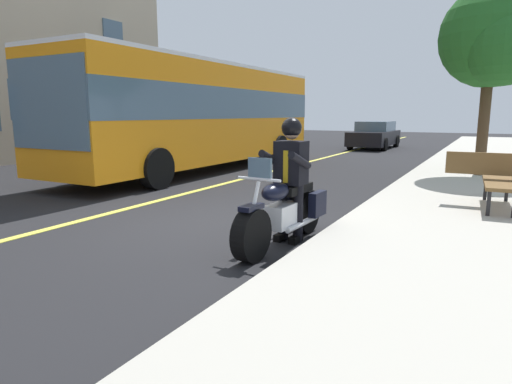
% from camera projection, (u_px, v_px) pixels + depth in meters
% --- Properties ---
extents(ground_plane, '(80.00, 80.00, 0.00)m').
position_uv_depth(ground_plane, '(208.00, 223.00, 7.21)').
color(ground_plane, black).
extents(lane_center_stripe, '(60.00, 0.16, 0.01)m').
position_uv_depth(lane_center_stripe, '(120.00, 211.00, 8.15)').
color(lane_center_stripe, '#E5DB4C').
rests_on(lane_center_stripe, ground_plane).
extents(motorcycle_main, '(2.22, 0.66, 1.26)m').
position_uv_depth(motorcycle_main, '(284.00, 212.00, 6.00)').
color(motorcycle_main, black).
rests_on(motorcycle_main, ground_plane).
extents(rider_main, '(0.64, 0.57, 1.74)m').
position_uv_depth(rider_main, '(291.00, 169.00, 6.05)').
color(rider_main, black).
rests_on(rider_main, ground_plane).
extents(bus_near, '(11.05, 2.70, 3.30)m').
position_uv_depth(bus_near, '(202.00, 111.00, 13.81)').
color(bus_near, orange).
rests_on(bus_near, ground_plane).
extents(car_silver, '(4.60, 1.92, 1.40)m').
position_uv_depth(car_silver, '(375.00, 135.00, 22.87)').
color(car_silver, black).
rests_on(car_silver, ground_plane).
extents(bench_sidewalk, '(1.82, 1.80, 0.95)m').
position_uv_depth(bench_sidewalk, '(500.00, 176.00, 7.69)').
color(bench_sidewalk, brown).
rests_on(bench_sidewalk, sidewalk_curb).
extents(street_tree_curbside, '(2.80, 2.60, 4.91)m').
position_uv_depth(street_tree_curbside, '(494.00, 40.00, 11.13)').
color(street_tree_curbside, '#4C3823').
rests_on(street_tree_curbside, sidewalk_curb).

